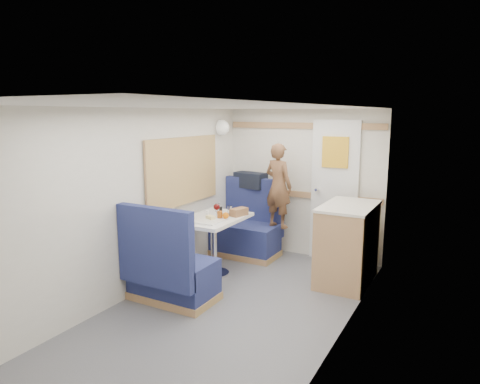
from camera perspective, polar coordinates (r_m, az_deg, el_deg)
The scene contains 28 objects.
floor at distance 4.25m, azimuth -3.15°, elevation -16.77°, with size 4.50×4.50×0.00m, color #515156.
ceiling at distance 3.78m, azimuth -3.46°, elevation 11.32°, with size 4.50×4.50×0.00m, color silver.
wall_back at distance 5.88m, azimuth 8.37°, elevation 1.14°, with size 2.20×0.02×2.00m, color silver.
wall_left at distance 4.56m, azimuth -15.12°, elevation -1.84°, with size 0.02×4.50×2.00m, color silver.
wall_right at distance 3.46m, azimuth 12.44°, elevation -5.61°, with size 0.02×4.50×2.00m, color silver.
oak_trim_low at distance 5.89m, azimuth 8.26°, elevation -0.33°, with size 2.15×0.02×0.08m, color #A6834A.
oak_trim_high at distance 5.79m, azimuth 8.50°, elevation 8.74°, with size 2.15×0.02×0.08m, color #A6834A.
side_window at distance 5.26m, azimuth -7.56°, elevation 2.81°, with size 0.04×1.30×0.72m, color #B8BFA2.
rear_door at distance 5.72m, azimuth 12.47°, elevation 0.45°, with size 0.62×0.12×1.86m.
dinette_table at distance 5.16m, azimuth -3.51°, elevation -5.04°, with size 0.62×0.92×0.72m.
bench_far at distance 5.95m, azimuth 0.98°, elevation -5.56°, with size 0.90×0.59×1.05m.
bench_near at distance 4.57m, azimuth -9.34°, elevation -10.74°, with size 0.90×0.59×1.05m.
ledge at distance 6.04m, azimuth 2.12°, elevation 0.33°, with size 0.90×0.14×0.04m, color #A6834A.
dome_light at distance 5.90m, azimuth -2.44°, elevation 8.59°, with size 0.20×0.20×0.20m, color white.
galley_counter at distance 5.11m, azimuth 14.10°, elevation -6.64°, with size 0.57×0.92×0.92m.
person at distance 5.62m, azimuth 5.13°, elevation 0.84°, with size 0.41×0.27×1.11m, color brown.
duffel_bag at distance 6.06m, azimuth 1.41°, elevation 1.59°, with size 0.45×0.22×0.22m, color black.
tray at distance 4.92m, azimuth -3.94°, elevation -3.82°, with size 0.28×0.36×0.02m, color white.
orange_fruit at distance 4.95m, azimuth -1.92°, elevation -3.16°, with size 0.08×0.08×0.08m, color #D66309.
cheese_block at distance 4.96m, azimuth -3.94°, elevation -3.39°, with size 0.11×0.07×0.04m, color #D7C17C.
wine_glass at distance 5.07m, azimuth -3.13°, elevation -2.08°, with size 0.08×0.08×0.17m.
tumbler_left at distance 4.88m, azimuth -7.27°, elevation -3.39°, with size 0.08×0.08×0.12m, color silver.
tumbler_mid at distance 5.40m, azimuth -2.99°, elevation -2.07°, with size 0.06×0.06×0.10m, color silver.
tumbler_right at distance 5.27m, azimuth -1.39°, elevation -2.39°, with size 0.06×0.06×0.10m, color white.
beer_glass at distance 4.99m, azimuth -2.72°, elevation -3.13°, with size 0.06×0.06×0.10m, color #914A15.
pepper_grinder at distance 5.21m, azimuth -2.59°, elevation -2.53°, with size 0.04×0.04×0.10m, color black.
salt_grinder at distance 5.07m, azimuth -4.38°, elevation -2.98°, with size 0.04×0.04×0.09m, color white.
bread_loaf at distance 5.18m, azimuth -0.16°, elevation -2.68°, with size 0.12×0.22×0.09m, color olive.
Camera 1 is at (2.01, -3.20, 1.94)m, focal length 32.00 mm.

